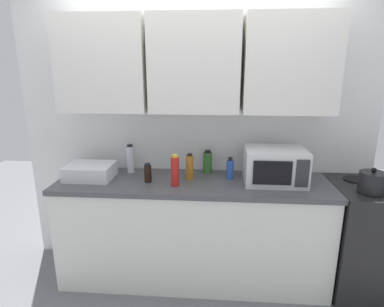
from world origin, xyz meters
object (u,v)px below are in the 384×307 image
object	(u,v)px
dish_rack	(90,171)
bottle_soy_dark	(148,173)
bottle_amber_vinegar	(190,167)
bottle_blue_cleaner	(230,169)
bottle_red_sauce	(175,171)
bottle_clear_tall	(131,159)
bottle_green_oil	(208,162)
kettle	(372,182)
stove_range	(376,238)
microwave	(275,166)

from	to	relation	value
dish_rack	bottle_soy_dark	distance (m)	0.50
bottle_amber_vinegar	bottle_blue_cleaner	size ratio (longest dim) A/B	1.18
bottle_red_sauce	bottle_clear_tall	distance (m)	0.52
bottle_soy_dark	bottle_blue_cleaner	distance (m)	0.68
bottle_green_oil	bottle_amber_vinegar	xyz separation A→B (m)	(-0.14, -0.18, 0.01)
bottle_green_oil	bottle_clear_tall	size ratio (longest dim) A/B	0.81
dish_rack	kettle	bearing A→B (deg)	-4.15
bottle_soy_dark	bottle_clear_tall	size ratio (longest dim) A/B	0.62
bottle_clear_tall	bottle_red_sauce	bearing A→B (deg)	-33.84
bottle_blue_cleaner	kettle	bearing A→B (deg)	-13.04
dish_rack	bottle_soy_dark	size ratio (longest dim) A/B	2.42
bottle_red_sauce	bottle_clear_tall	size ratio (longest dim) A/B	1.00
stove_range	kettle	bearing A→B (deg)	-140.53
dish_rack	bottle_soy_dark	world-z (taller)	bottle_soy_dark
microwave	kettle	bearing A→B (deg)	-14.79
stove_range	microwave	size ratio (longest dim) A/B	1.90
bottle_green_oil	bottle_soy_dark	distance (m)	0.55
kettle	bottle_clear_tall	world-z (taller)	bottle_clear_tall
bottle_green_oil	bottle_blue_cleaner	size ratio (longest dim) A/B	1.10
bottle_clear_tall	bottle_blue_cleaner	size ratio (longest dim) A/B	1.36
stove_range	microwave	world-z (taller)	microwave
dish_rack	bottle_clear_tall	world-z (taller)	bottle_clear_tall
bottle_amber_vinegar	bottle_soy_dark	bearing A→B (deg)	-164.61
microwave	bottle_red_sauce	xyz separation A→B (m)	(-0.79, -0.13, -0.02)
microwave	bottle_green_oil	distance (m)	0.58
microwave	dish_rack	bearing A→B (deg)	-179.26
dish_rack	bottle_soy_dark	bearing A→B (deg)	-5.77
bottle_amber_vinegar	dish_rack	bearing A→B (deg)	-177.19
bottle_amber_vinegar	bottle_blue_cleaner	world-z (taller)	bottle_amber_vinegar
bottle_green_oil	stove_range	bearing A→B (deg)	-9.68
bottle_green_oil	bottle_amber_vinegar	size ratio (longest dim) A/B	0.93
bottle_amber_vinegar	bottle_blue_cleaner	bearing A→B (deg)	6.56
bottle_green_oil	bottle_soy_dark	world-z (taller)	bottle_green_oil
bottle_red_sauce	bottle_amber_vinegar	world-z (taller)	bottle_red_sauce
kettle	dish_rack	distance (m)	2.21
microwave	stove_range	bearing A→B (deg)	-2.67
stove_range	bottle_soy_dark	world-z (taller)	bottle_soy_dark
bottle_clear_tall	microwave	bearing A→B (deg)	-7.26
stove_range	bottle_green_oil	size ratio (longest dim) A/B	4.44
stove_range	bottle_amber_vinegar	distance (m)	1.64
stove_range	bottle_clear_tall	distance (m)	2.16
bottle_green_oil	bottle_red_sauce	world-z (taller)	bottle_red_sauce
dish_rack	bottle_red_sauce	distance (m)	0.74
stove_range	bottle_blue_cleaner	bearing A→B (deg)	175.28
bottle_amber_vinegar	bottle_soy_dark	distance (m)	0.35
dish_rack	bottle_clear_tall	distance (m)	0.35
dish_rack	bottle_clear_tall	xyz separation A→B (m)	(0.30, 0.18, 0.06)
stove_range	bottle_green_oil	xyz separation A→B (m)	(-1.40, 0.24, 0.55)
bottle_amber_vinegar	bottle_blue_cleaner	xyz separation A→B (m)	(0.33, 0.04, -0.02)
kettle	bottle_amber_vinegar	xyz separation A→B (m)	(-1.37, 0.20, 0.02)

